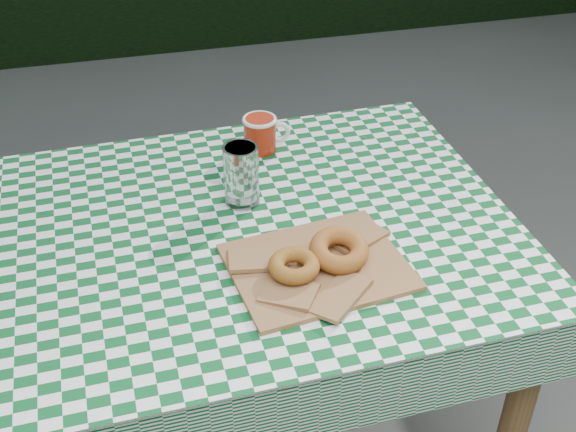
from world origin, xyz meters
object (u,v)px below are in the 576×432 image
(paper_bag, at_px, (318,266))
(table, at_px, (216,365))
(coffee_mug, at_px, (260,134))
(drinking_glass, at_px, (241,175))

(paper_bag, bearing_deg, table, 139.67)
(paper_bag, xyz_separation_m, coffee_mug, (-0.01, 0.46, 0.03))
(paper_bag, bearing_deg, drinking_glass, 110.11)
(paper_bag, relative_size, drinking_glass, 2.40)
(coffee_mug, height_order, drinking_glass, drinking_glass)
(coffee_mug, bearing_deg, drinking_glass, -110.71)
(paper_bag, relative_size, coffee_mug, 2.15)
(drinking_glass, bearing_deg, paper_bag, -69.89)
(table, distance_m, paper_bag, 0.46)
(coffee_mug, xyz_separation_m, drinking_glass, (-0.08, -0.20, 0.03))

